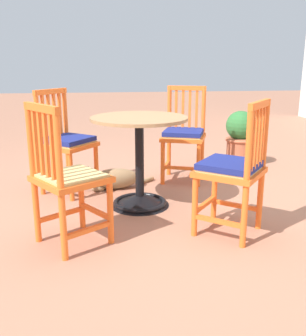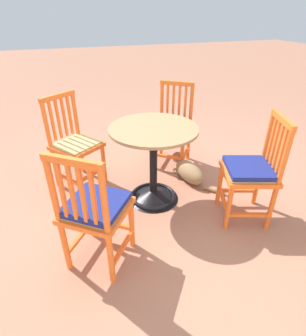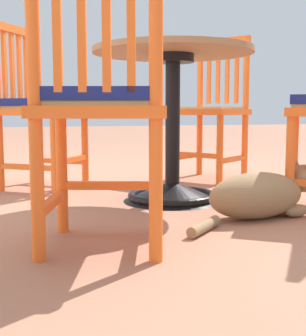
{
  "view_description": "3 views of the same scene",
  "coord_description": "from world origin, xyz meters",
  "px_view_note": "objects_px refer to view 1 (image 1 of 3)",
  "views": [
    {
      "loc": [
        2.96,
        -0.13,
        1.15
      ],
      "look_at": [
        -0.03,
        0.26,
        0.33
      ],
      "focal_mm": 42.1,
      "sensor_mm": 36.0,
      "label": 1
    },
    {
      "loc": [
        0.64,
        2.16,
        1.59
      ],
      "look_at": [
        -0.02,
        0.28,
        0.42
      ],
      "focal_mm": 29.07,
      "sensor_mm": 36.0,
      "label": 2
    },
    {
      "loc": [
        -2.19,
        0.98,
        0.43
      ],
      "look_at": [
        0.09,
        0.2,
        0.14
      ],
      "focal_mm": 50.36,
      "sensor_mm": 36.0,
      "label": 3
    }
  ],
  "objects_px": {
    "orange_chair_near_fence": "(67,180)",
    "tabby_cat": "(111,179)",
    "orange_chair_at_corner": "(233,170)",
    "orange_chair_facing_out": "(66,143)",
    "orange_chair_by_planter": "(184,135)",
    "cafe_table": "(140,172)",
    "terracotta_planter": "(240,137)"
  },
  "relations": [
    {
      "from": "orange_chair_near_fence",
      "to": "tabby_cat",
      "type": "height_order",
      "value": "orange_chair_near_fence"
    },
    {
      "from": "orange_chair_near_fence",
      "to": "orange_chair_at_corner",
      "type": "xyz_separation_m",
      "value": [
        -0.03,
        1.08,
        0.01
      ]
    },
    {
      "from": "orange_chair_facing_out",
      "to": "orange_chair_near_fence",
      "type": "bearing_deg",
      "value": 4.89
    },
    {
      "from": "orange_chair_by_planter",
      "to": "orange_chair_facing_out",
      "type": "xyz_separation_m",
      "value": [
        0.23,
        -1.1,
        0.0
      ]
    },
    {
      "from": "cafe_table",
      "to": "terracotta_planter",
      "type": "distance_m",
      "value": 1.65
    },
    {
      "from": "orange_chair_near_fence",
      "to": "orange_chair_by_planter",
      "type": "bearing_deg",
      "value": 142.09
    },
    {
      "from": "tabby_cat",
      "to": "orange_chair_by_planter",
      "type": "bearing_deg",
      "value": 105.54
    },
    {
      "from": "terracotta_planter",
      "to": "tabby_cat",
      "type": "bearing_deg",
      "value": -66.14
    },
    {
      "from": "orange_chair_facing_out",
      "to": "terracotta_planter",
      "type": "distance_m",
      "value": 1.96
    },
    {
      "from": "cafe_table",
      "to": "orange_chair_facing_out",
      "type": "xyz_separation_m",
      "value": [
        -0.44,
        -0.61,
        0.16
      ]
    },
    {
      "from": "orange_chair_near_fence",
      "to": "terracotta_planter",
      "type": "xyz_separation_m",
      "value": [
        -1.74,
        1.74,
        -0.11
      ]
    },
    {
      "from": "orange_chair_at_corner",
      "to": "terracotta_planter",
      "type": "relative_size",
      "value": 1.47
    },
    {
      "from": "orange_chair_near_fence",
      "to": "tabby_cat",
      "type": "distance_m",
      "value": 1.19
    },
    {
      "from": "orange_chair_by_planter",
      "to": "orange_chair_facing_out",
      "type": "relative_size",
      "value": 1.0
    },
    {
      "from": "orange_chair_facing_out",
      "to": "terracotta_planter",
      "type": "relative_size",
      "value": 1.47
    },
    {
      "from": "terracotta_planter",
      "to": "orange_chair_at_corner",
      "type": "bearing_deg",
      "value": -21.14
    },
    {
      "from": "cafe_table",
      "to": "orange_chair_by_planter",
      "type": "bearing_deg",
      "value": 143.25
    },
    {
      "from": "orange_chair_near_fence",
      "to": "orange_chair_at_corner",
      "type": "height_order",
      "value": "same"
    },
    {
      "from": "cafe_table",
      "to": "orange_chair_at_corner",
      "type": "distance_m",
      "value": 0.84
    },
    {
      "from": "orange_chair_at_corner",
      "to": "orange_chair_near_fence",
      "type": "bearing_deg",
      "value": -88.59
    },
    {
      "from": "orange_chair_near_fence",
      "to": "terracotta_planter",
      "type": "relative_size",
      "value": 1.47
    },
    {
      "from": "orange_chair_near_fence",
      "to": "terracotta_planter",
      "type": "height_order",
      "value": "orange_chair_near_fence"
    },
    {
      "from": "tabby_cat",
      "to": "terracotta_planter",
      "type": "bearing_deg",
      "value": 113.86
    },
    {
      "from": "cafe_table",
      "to": "orange_chair_near_fence",
      "type": "bearing_deg",
      "value": -39.09
    },
    {
      "from": "orange_chair_facing_out",
      "to": "orange_chair_near_fence",
      "type": "distance_m",
      "value": 1.08
    },
    {
      "from": "orange_chair_at_corner",
      "to": "terracotta_planter",
      "type": "xyz_separation_m",
      "value": [
        -1.71,
        0.66,
        -0.12
      ]
    },
    {
      "from": "cafe_table",
      "to": "tabby_cat",
      "type": "xyz_separation_m",
      "value": [
        -0.47,
        -0.22,
        -0.19
      ]
    },
    {
      "from": "orange_chair_facing_out",
      "to": "orange_chair_at_corner",
      "type": "bearing_deg",
      "value": 48.26
    },
    {
      "from": "orange_chair_by_planter",
      "to": "terracotta_planter",
      "type": "xyz_separation_m",
      "value": [
        -0.44,
        0.73,
        -0.12
      ]
    },
    {
      "from": "orange_chair_at_corner",
      "to": "terracotta_planter",
      "type": "distance_m",
      "value": 1.84
    },
    {
      "from": "orange_chair_by_planter",
      "to": "cafe_table",
      "type": "bearing_deg",
      "value": -36.75
    },
    {
      "from": "orange_chair_near_fence",
      "to": "orange_chair_facing_out",
      "type": "bearing_deg",
      "value": -175.11
    }
  ]
}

